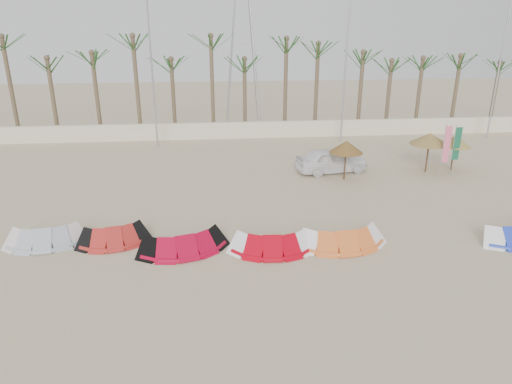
{
  "coord_description": "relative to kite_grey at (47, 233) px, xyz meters",
  "views": [
    {
      "loc": [
        -1.97,
        -13.75,
        8.67
      ],
      "look_at": [
        0.0,
        6.0,
        1.3
      ],
      "focal_mm": 32.0,
      "sensor_mm": 36.0,
      "label": 1
    }
  ],
  "objects": [
    {
      "name": "boundary_wall",
      "position": [
        8.96,
        17.71,
        0.23
      ],
      "size": [
        60.0,
        0.3,
        1.3
      ],
      "primitive_type": "cube",
      "color": "beige",
      "rests_on": "ground"
    },
    {
      "name": "kite_red_right",
      "position": [
        9.24,
        -1.49,
        0.0
      ],
      "size": [
        3.43,
        1.67,
        0.9
      ],
      "color": "#B50212",
      "rests_on": "ground"
    },
    {
      "name": "lamp_b",
      "position": [
        2.99,
        15.71,
        5.35
      ],
      "size": [
        1.25,
        0.14,
        11.0
      ],
      "color": "#A5A8AD",
      "rests_on": "ground"
    },
    {
      "name": "parasol_mid",
      "position": [
        20.12,
        7.72,
        1.68
      ],
      "size": [
        2.35,
        2.35,
        2.46
      ],
      "color": "#4C331E",
      "rests_on": "ground"
    },
    {
      "name": "parasol_left",
      "position": [
        14.7,
        6.83,
        1.56
      ],
      "size": [
        1.97,
        1.97,
        2.34
      ],
      "color": "#4C331E",
      "rests_on": "ground"
    },
    {
      "name": "flag_green",
      "position": [
        21.55,
        7.18,
        1.4
      ],
      "size": [
        0.45,
        0.04,
        3.07
      ],
      "color": "#A5A8AD",
      "rests_on": "ground"
    },
    {
      "name": "kite_red_mid",
      "position": [
        5.72,
        -1.09,
        0.0
      ],
      "size": [
        3.86,
        2.34,
        0.9
      ],
      "color": "#A50423",
      "rests_on": "ground"
    },
    {
      "name": "kite_orange",
      "position": [
        12.19,
        -1.29,
        0.0
      ],
      "size": [
        3.78,
        1.83,
        0.9
      ],
      "color": "orange",
      "rests_on": "ground"
    },
    {
      "name": "kite_grey",
      "position": [
        0.0,
        0.0,
        0.0
      ],
      "size": [
        3.31,
        1.87,
        0.9
      ],
      "color": "#9CA4AE",
      "rests_on": "ground"
    },
    {
      "name": "kite_red_left",
      "position": [
        2.82,
        -0.2,
        -0.0
      ],
      "size": [
        3.2,
        2.09,
        0.9
      ],
      "color": "#AF2420",
      "rests_on": "ground"
    },
    {
      "name": "car",
      "position": [
        14.29,
        8.29,
        0.34
      ],
      "size": [
        4.65,
        2.47,
        1.51
      ],
      "primitive_type": "imported",
      "rotation": [
        0.0,
        0.0,
        1.73
      ],
      "color": "white",
      "rests_on": "ground"
    },
    {
      "name": "lamp_d",
      "position": [
        28.99,
        15.71,
        5.35
      ],
      "size": [
        1.25,
        0.14,
        11.0
      ],
      "color": "#A5A8AD",
      "rests_on": "ground"
    },
    {
      "name": "pylon",
      "position": [
        9.96,
        23.71,
        -0.42
      ],
      "size": [
        3.0,
        3.0,
        14.0
      ],
      "primitive_type": null,
      "color": "#A5A8AD",
      "rests_on": "ground"
    },
    {
      "name": "palm_line",
      "position": [
        9.62,
        19.21,
        6.03
      ],
      "size": [
        52.0,
        4.0,
        7.7
      ],
      "color": "brown",
      "rests_on": "ground"
    },
    {
      "name": "flag_pink",
      "position": [
        20.53,
        6.45,
        1.56
      ],
      "size": [
        0.45,
        0.05,
        3.33
      ],
      "color": "#A5A8AD",
      "rests_on": "ground"
    },
    {
      "name": "lamp_c",
      "position": [
        16.99,
        15.71,
        5.35
      ],
      "size": [
        1.25,
        0.14,
        11.0
      ],
      "color": "#A5A8AD",
      "rests_on": "ground"
    },
    {
      "name": "parasol_right",
      "position": [
        21.9,
        7.96,
        1.45
      ],
      "size": [
        1.87,
        1.87,
        2.22
      ],
      "color": "#4C331E",
      "rests_on": "ground"
    },
    {
      "name": "ground",
      "position": [
        8.96,
        -4.29,
        -0.42
      ],
      "size": [
        120.0,
        120.0,
        0.0
      ],
      "primitive_type": "plane",
      "color": "#B2AB8A",
      "rests_on": "ground"
    }
  ]
}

